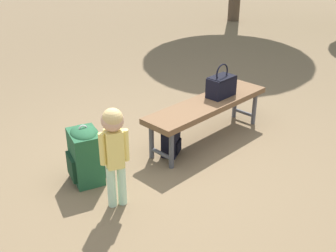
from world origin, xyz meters
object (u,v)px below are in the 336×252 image
object	(u,v)px
child_standing	(114,143)
backpack_large	(85,153)
backpack_small	(171,140)
handbag	(221,85)
park_bench	(208,107)

from	to	relation	value
child_standing	backpack_large	world-z (taller)	child_standing
child_standing	backpack_small	size ratio (longest dim) A/B	2.61
backpack_large	backpack_small	size ratio (longest dim) A/B	1.66
child_standing	backpack_small	bearing A→B (deg)	-175.06
backpack_small	handbag	bearing A→B (deg)	165.00
handbag	child_standing	bearing A→B (deg)	-3.70
park_bench	handbag	world-z (taller)	handbag
handbag	child_standing	world-z (taller)	child_standing
park_bench	backpack_large	size ratio (longest dim) A/B	2.92
handbag	backpack_small	distance (m)	0.84
child_standing	backpack_large	distance (m)	0.58
backpack_small	child_standing	bearing A→B (deg)	4.94
park_bench	backpack_small	size ratio (longest dim) A/B	4.85
park_bench	handbag	bearing A→B (deg)	169.09
child_standing	backpack_small	world-z (taller)	child_standing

